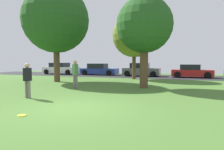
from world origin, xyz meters
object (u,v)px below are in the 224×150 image
Objects in this scene: person_thrower at (75,73)px; parked_car_blue at (99,70)px; birch_tree_lone at (134,36)px; street_lamp_post at (58,56)px; parked_car_red at (191,72)px; frisbee_disc at (22,115)px; parked_car_white at (61,69)px; parked_car_grey at (141,70)px; maple_tree_far at (56,20)px; person_catcher at (28,79)px; maple_tree_near at (144,25)px.

person_thrower reaches higher than parked_car_blue.
birch_tree_lone reaches higher than street_lamp_post.
parked_car_blue is at bearing 53.78° from street_lamp_post.
frisbee_disc is at bearing -107.95° from parked_car_red.
parked_car_white is at bearing 120.23° from frisbee_disc.
maple_tree_far is at bearing -122.99° from parked_car_grey.
maple_tree_far reaches higher than parked_car_white.
parked_car_red reaches higher than frisbee_disc.
parked_car_white is at bearing 121.85° from maple_tree_far.
person_catcher is (-2.43, -11.16, -3.20)m from birch_tree_lone.
parked_car_white is (-10.62, 3.85, -3.41)m from birch_tree_lone.
parked_car_red is at bearing 72.05° from frisbee_disc.
parked_car_blue is at bearing 105.48° from frisbee_disc.
parked_car_white is 1.01× the size of parked_car_blue.
street_lamp_post is at bearing -59.54° from parked_car_white.
parked_car_red is at bearing 37.46° from maple_tree_far.
birch_tree_lone is 1.07× the size of maple_tree_near.
person_catcher is 16.72m from parked_car_red.
parked_car_blue is at bearing 126.28° from maple_tree_near.
parked_car_grey is at bearing 90.99° from birch_tree_lone.
person_catcher is (-0.47, -3.57, -0.09)m from person_thrower.
birch_tree_lone is 1.36× the size of parked_car_blue.
person_catcher reaches higher than parked_car_blue.
person_thrower is at bearing 104.19° from frisbee_disc.
person_thrower is 0.43× the size of parked_car_grey.
parked_car_white reaches higher than parked_car_red.
parked_car_white is at bearing 36.17° from person_catcher.
maple_tree_far is 6.21m from person_thrower.
maple_tree_near is 5.24m from person_thrower.
frisbee_disc is 0.06× the size of street_lamp_post.
street_lamp_post reaches higher than person_thrower.
birch_tree_lone is 1.36× the size of street_lamp_post.
street_lamp_post is (-7.96, 13.70, 2.24)m from frisbee_disc.
maple_tree_far is 7.68m from maple_tree_near.
maple_tree_far is 1.93× the size of parked_car_red.
street_lamp_post reaches higher than person_catcher.
parked_car_red is (15.83, -0.14, -0.06)m from parked_car_white.
birch_tree_lone is at bearing 173.08° from person_thrower.
parked_car_grey is at bearing 178.15° from person_thrower.
maple_tree_near is at bearing -77.94° from parked_car_grey.
person_catcher is at bearing 128.71° from frisbee_disc.
street_lamp_post is at bearing 123.00° from maple_tree_far.
person_catcher is at bearing -79.17° from parked_car_blue.
birch_tree_lone reaches higher than person_thrower.
person_thrower is 10.05m from street_lamp_post.
birch_tree_lone is 1.53× the size of parked_car_red.
frisbee_disc is (2.01, -2.50, -0.88)m from person_catcher.
street_lamp_post is (-8.38, 0.04, -1.84)m from birch_tree_lone.
maple_tree_near is 1.27× the size of parked_car_white.
maple_tree_far is at bearing -142.54° from parked_car_red.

